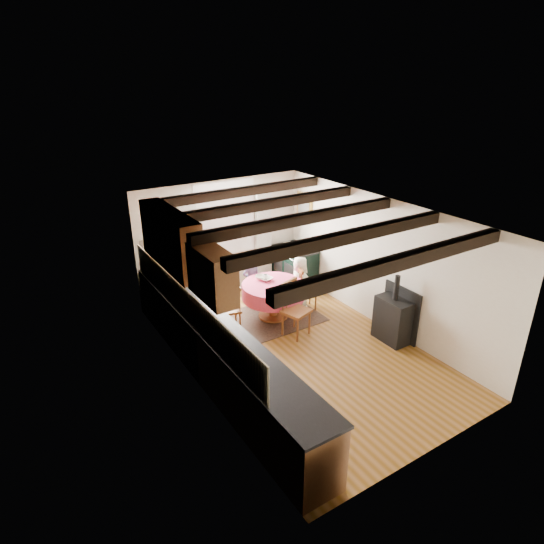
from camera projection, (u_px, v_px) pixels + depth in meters
floor at (297, 350)px, 7.81m from camera, size 3.60×5.50×0.00m
ceiling at (301, 213)px, 6.85m from camera, size 3.60×5.50×0.00m
wall_back at (221, 238)px, 9.46m from camera, size 3.60×0.00×2.40m
wall_front at (439, 373)px, 5.20m from camera, size 3.60×0.00×2.40m
wall_left at (194, 315)px, 6.45m from camera, size 0.00×5.50×2.40m
wall_right at (381, 263)px, 8.22m from camera, size 0.00×5.50×2.40m
beam_a at (401, 262)px, 5.34m from camera, size 3.60×0.16×0.16m
beam_b at (344, 238)px, 6.12m from camera, size 3.60×0.16×0.16m
beam_c at (300, 219)px, 6.89m from camera, size 3.60×0.16×0.16m
beam_d at (266, 204)px, 7.66m from camera, size 3.60×0.16×0.16m
beam_e at (237, 192)px, 8.44m from camera, size 3.60×0.16×0.16m
splash_left at (187, 306)px, 6.69m from camera, size 0.02×4.50×0.55m
splash_back at (176, 247)px, 8.96m from camera, size 1.40×0.02×0.55m
base_cabinet_left at (216, 354)px, 6.90m from camera, size 0.60×5.30×0.88m
base_cabinet_back at (182, 288)px, 9.02m from camera, size 1.30×0.60×0.88m
worktop_left at (216, 328)px, 6.73m from camera, size 0.64×5.30×0.04m
worktop_back at (181, 267)px, 8.82m from camera, size 1.30×0.64×0.04m
wall_cabinet_glass at (170, 239)px, 7.16m from camera, size 0.34×1.80×0.90m
wall_cabinet_solid at (212, 274)px, 6.02m from camera, size 0.34×0.90×0.70m
window_frame at (225, 219)px, 9.34m from camera, size 1.34×0.03×1.54m
window_pane at (225, 219)px, 9.35m from camera, size 1.20×0.01×1.40m
curtain_left at (190, 251)px, 9.06m from camera, size 0.35×0.10×2.10m
curtain_right at (263, 236)px, 9.89m from camera, size 0.35×0.10×2.10m
curtain_rod at (226, 190)px, 9.04m from camera, size 2.00×0.03×0.03m
wall_picture at (304, 207)px, 9.78m from camera, size 0.04×0.50×0.60m
wall_plate at (265, 207)px, 9.76m from camera, size 0.30×0.02×0.30m
rug at (273, 317)px, 8.84m from camera, size 1.72×1.34×0.01m
dining_table at (273, 301)px, 8.70m from camera, size 1.18×1.18×0.71m
chair_near at (296, 309)px, 8.07m from camera, size 0.56×0.57×1.02m
chair_left at (230, 308)px, 8.26m from camera, size 0.48×0.47×0.90m
chair_right at (306, 288)px, 9.01m from camera, size 0.49×0.48×0.90m
aga_range at (295, 266)px, 10.05m from camera, size 0.62×0.95×0.88m
cast_iron_stove at (394, 309)px, 7.86m from camera, size 0.37×0.62×1.24m
child_far at (251, 280)px, 9.19m from camera, size 0.39×0.27×1.03m
child_right at (300, 283)px, 9.04m from camera, size 0.46×0.59×1.07m
bowl_a at (266, 279)px, 8.71m from camera, size 0.27×0.27×0.06m
bowl_b at (261, 277)px, 8.76m from camera, size 0.30×0.30×0.07m
cup at (265, 277)px, 8.73m from camera, size 0.12×0.12×0.10m
canister_tall at (167, 261)px, 8.72m from camera, size 0.14×0.14×0.24m
canister_wide at (181, 260)px, 8.81m from camera, size 0.20×0.20×0.22m
canister_slim at (194, 257)px, 8.87m from camera, size 0.10×0.10×0.28m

